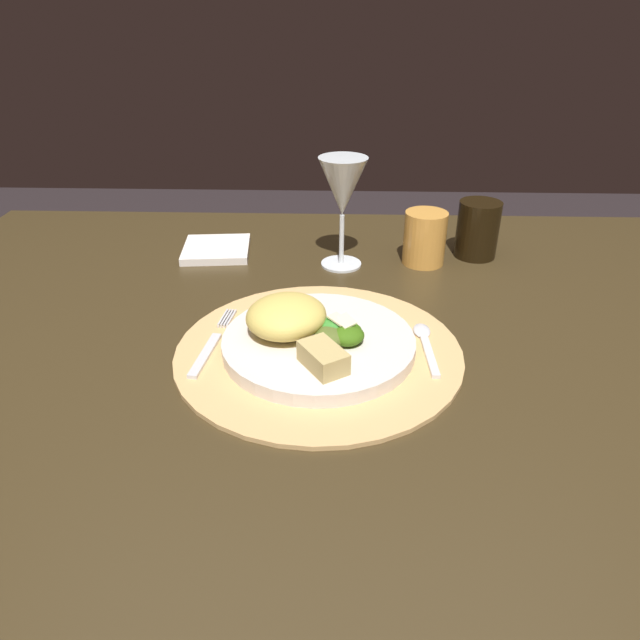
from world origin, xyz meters
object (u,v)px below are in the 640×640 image
at_px(spoon, 425,340).
at_px(amber_tumbler, 425,238).
at_px(dinner_plate, 319,343).
at_px(wine_glass, 343,190).
at_px(fork, 212,344).
at_px(napkin, 217,249).
at_px(dark_tumbler, 478,229).
at_px(dining_table, 355,392).

xyz_separation_m(spoon, amber_tumbler, (0.03, 0.27, 0.04)).
relative_size(dinner_plate, spoon, 1.94).
bearing_deg(wine_glass, dinner_plate, -95.84).
xyz_separation_m(dinner_plate, fork, (-0.14, 0.00, -0.01)).
height_order(napkin, amber_tumbler, amber_tumbler).
distance_m(dinner_plate, dark_tumbler, 0.42).
bearing_deg(amber_tumbler, wine_glass, -173.75).
bearing_deg(napkin, fork, -80.24).
distance_m(fork, napkin, 0.32).
xyz_separation_m(dining_table, dark_tumbler, (0.21, 0.29, 0.13)).
bearing_deg(amber_tumbler, dark_tumbler, 19.39).
distance_m(dinner_plate, spoon, 0.14).
bearing_deg(spoon, wine_glass, 113.09).
distance_m(dining_table, amber_tumbler, 0.31).
xyz_separation_m(dinner_plate, napkin, (-0.19, 0.32, -0.01)).
xyz_separation_m(dinner_plate, wine_glass, (0.03, 0.27, 0.11)).
bearing_deg(spoon, dinner_plate, -171.07).
bearing_deg(dark_tumbler, dinner_plate, -128.82).
height_order(amber_tumbler, dark_tumbler, dark_tumbler).
bearing_deg(spoon, dark_tumbler, 67.71).
bearing_deg(fork, spoon, 3.91).
height_order(dining_table, fork, fork).
height_order(napkin, wine_glass, wine_glass).
relative_size(dinner_plate, napkin, 2.11).
distance_m(spoon, dark_tumbler, 0.33).
height_order(dining_table, wine_glass, wine_glass).
bearing_deg(napkin, dark_tumbler, 0.25).
distance_m(dining_table, napkin, 0.39).
relative_size(spoon, wine_glass, 0.70).
distance_m(spoon, amber_tumbler, 0.27).
xyz_separation_m(wine_glass, amber_tumbler, (0.14, 0.02, -0.08)).
relative_size(fork, spoon, 1.32).
bearing_deg(dark_tumbler, fork, -141.08).
bearing_deg(fork, dinner_plate, -1.16).
relative_size(wine_glass, amber_tumbler, 2.03).
bearing_deg(dinner_plate, wine_glass, 84.16).
xyz_separation_m(spoon, dark_tumbler, (0.12, 0.30, 0.04)).
relative_size(spoon, napkin, 1.09).
xyz_separation_m(dining_table, napkin, (-0.24, 0.29, 0.09)).
distance_m(dinner_plate, fork, 0.14).
bearing_deg(amber_tumbler, napkin, 175.04).
bearing_deg(dining_table, dark_tumbler, 53.91).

